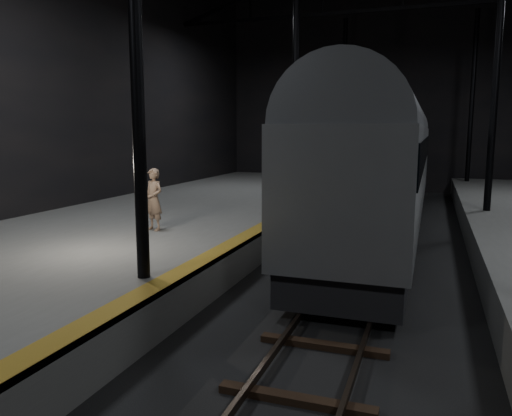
% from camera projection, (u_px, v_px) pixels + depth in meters
% --- Properties ---
extents(ground, '(44.00, 44.00, 0.00)m').
position_uv_depth(ground, '(355.00, 286.00, 12.99)').
color(ground, black).
rests_on(ground, ground).
extents(platform_left, '(9.00, 43.80, 1.00)m').
position_uv_depth(platform_left, '(111.00, 246.00, 15.37)').
color(platform_left, '#585855').
rests_on(platform_left, ground).
extents(tactile_strip, '(0.50, 43.80, 0.01)m').
position_uv_depth(tactile_strip, '(239.00, 240.00, 13.90)').
color(tactile_strip, olive).
rests_on(tactile_strip, platform_left).
extents(track, '(2.40, 43.00, 0.24)m').
position_uv_depth(track, '(355.00, 284.00, 12.98)').
color(track, '#3F3328').
rests_on(track, ground).
extents(train, '(3.06, 20.43, 5.46)m').
position_uv_depth(train, '(384.00, 156.00, 19.04)').
color(train, '#95989C').
rests_on(train, ground).
extents(woman, '(0.80, 0.65, 1.89)m').
position_uv_depth(woman, '(154.00, 199.00, 15.13)').
color(woman, '#93735A').
rests_on(woman, platform_left).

